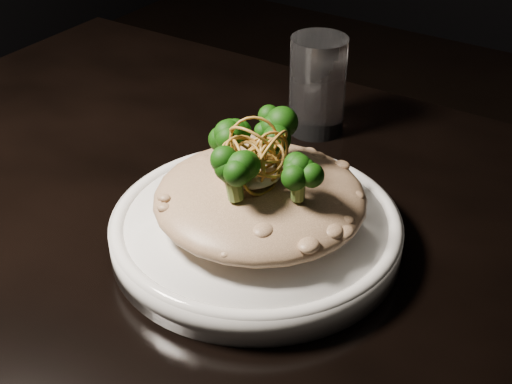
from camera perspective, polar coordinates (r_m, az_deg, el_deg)
table at (r=0.66m, az=-0.68°, el=-12.72°), size 1.10×0.80×0.75m
plate at (r=0.63m, az=-0.00°, el=-3.15°), size 0.26×0.26×0.03m
risotto at (r=0.62m, az=0.33°, el=-0.46°), size 0.19×0.19×0.04m
broccoli at (r=0.59m, az=0.26°, el=2.65°), size 0.12×0.12×0.04m
cheese at (r=0.60m, az=-0.49°, el=1.75°), size 0.06×0.06×0.02m
shallots at (r=0.58m, az=-0.01°, el=3.42°), size 0.05×0.05×0.03m
drinking_glass at (r=0.80m, az=4.94°, el=8.49°), size 0.07×0.07×0.11m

